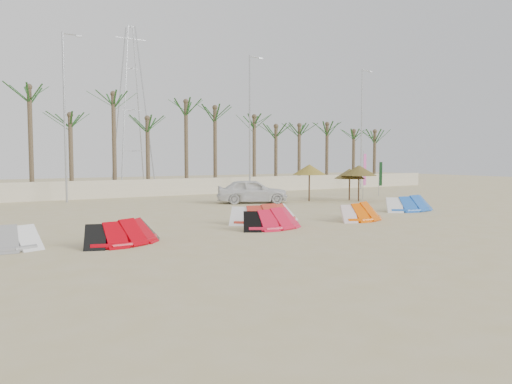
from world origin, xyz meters
TOP-DOWN VIEW (x-y plane):
  - ground at (0.00, 0.00)m, footprint 120.00×120.00m
  - boundary_wall at (0.00, 22.00)m, footprint 60.00×0.30m
  - palm_line at (0.67, 23.50)m, footprint 52.00×4.00m
  - lamp_b at (-5.96, 20.00)m, footprint 1.25×0.14m
  - lamp_c at (8.04, 20.00)m, footprint 1.25×0.14m
  - lamp_d at (20.04, 20.00)m, footprint 1.25×0.14m
  - pylon at (1.00, 28.00)m, footprint 3.00×3.00m
  - kite_red_left at (-7.45, 2.77)m, footprint 3.47×2.51m
  - kite_red_mid at (-1.01, 3.27)m, footprint 3.43×2.18m
  - kite_red_right at (-0.35, 4.95)m, footprint 3.57×1.66m
  - kite_orange at (4.03, 3.33)m, footprint 3.25×2.26m
  - kite_blue at (9.32, 5.12)m, footprint 3.78×1.98m
  - parasol_left at (8.14, 12.41)m, footprint 2.26×2.26m
  - parasol_mid at (10.95, 10.63)m, footprint 2.40×2.40m
  - parasol_right at (10.99, 11.58)m, footprint 2.13×2.13m
  - flag_pink at (12.28, 11.44)m, footprint 0.44×0.16m
  - flag_green at (15.18, 12.79)m, footprint 0.45×0.11m
  - car at (4.15, 13.24)m, footprint 4.93×3.56m

SIDE VIEW (x-z plane):
  - ground at x=0.00m, z-range 0.00..0.00m
  - pylon at x=1.00m, z-range -7.00..7.00m
  - kite_orange at x=4.03m, z-range -0.03..0.87m
  - kite_red_left at x=-7.45m, z-range -0.03..0.87m
  - kite_red_mid at x=-1.01m, z-range -0.03..0.87m
  - kite_red_right at x=-0.35m, z-range -0.03..0.87m
  - kite_blue at x=9.32m, z-range -0.03..0.87m
  - boundary_wall at x=0.00m, z-range 0.00..1.30m
  - car at x=4.15m, z-range 0.00..1.56m
  - flag_green at x=15.18m, z-range 0.26..3.01m
  - parasol_right at x=10.99m, z-range 0.74..2.93m
  - flag_pink at x=12.28m, z-range 0.31..3.70m
  - parasol_mid at x=10.95m, z-range 0.86..3.29m
  - parasol_left at x=8.14m, z-range 0.89..3.38m
  - lamp_b at x=-5.96m, z-range 0.27..11.27m
  - lamp_c at x=8.04m, z-range 0.27..11.27m
  - lamp_d at x=20.04m, z-range 0.27..11.27m
  - palm_line at x=0.67m, z-range 2.59..10.29m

